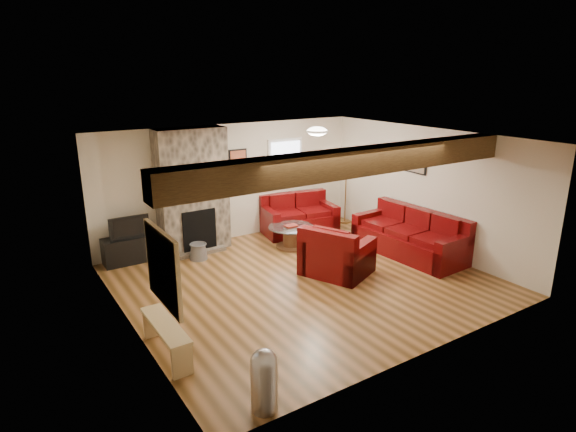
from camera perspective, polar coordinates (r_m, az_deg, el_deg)
name	(u,v)px	position (r m, az deg, el deg)	size (l,w,h in m)	color
room	(305,212)	(8.15, 1.98, 0.42)	(8.00, 8.00, 8.00)	brown
oak_beam	(356,162)	(6.95, 8.01, 6.38)	(6.00, 0.36, 0.38)	black
chimney_breast	(193,192)	(9.84, -11.23, 2.78)	(1.40, 0.67, 2.50)	#37322A
back_window	(285,163)	(11.01, -0.33, 6.34)	(0.90, 0.08, 1.10)	white
hatch_window	(164,268)	(5.55, -14.52, -5.98)	(0.08, 1.00, 0.90)	tan
ceiling_dome	(317,133)	(9.15, 3.47, 9.81)	(0.40, 0.40, 0.18)	#F2E3CD
artwork_back	(238,161)	(10.39, -5.94, 6.47)	(0.42, 0.06, 0.52)	black
artwork_right	(416,163)	(10.19, 14.88, 6.07)	(0.06, 0.55, 0.42)	black
sofa_three	(409,233)	(9.89, 14.16, -1.99)	(2.32, 0.97, 0.90)	#420408
loveseat	(299,214)	(10.91, 1.31, 0.22)	(1.64, 0.94, 0.87)	#420408
armchair_red	(337,249)	(8.77, 5.86, -3.97)	(1.12, 0.98, 0.91)	#420408
coffee_table	(291,237)	(10.04, 0.37, -2.50)	(0.94, 0.94, 0.49)	#4D2C18
tv_cabinet	(130,249)	(9.77, -18.17, -3.78)	(1.02, 0.41, 0.51)	black
television	(128,226)	(9.62, -18.42, -1.15)	(0.75, 0.10, 0.43)	black
floor_lamp	(347,165)	(11.54, 6.96, 6.08)	(0.43, 0.43, 1.67)	#A98146
pine_bench	(166,340)	(6.60, -14.22, -14.02)	(0.28, 1.20, 0.45)	tan
pedal_bin	(264,380)	(5.46, -2.85, -18.85)	(0.29, 0.29, 0.74)	#AFAFB4
coal_bucket	(198,251)	(9.61, -10.57, -4.12)	(0.35, 0.35, 0.33)	slate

